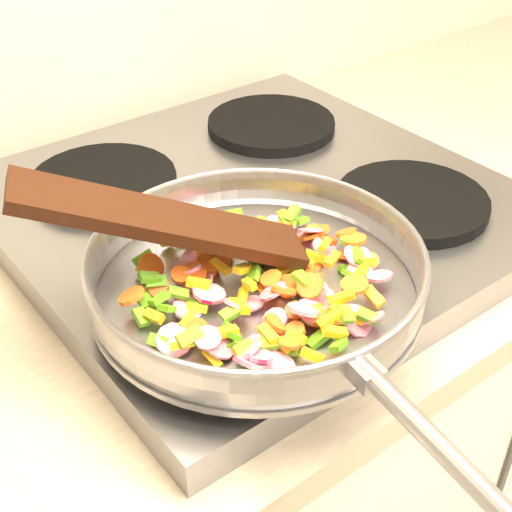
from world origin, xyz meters
TOP-DOWN VIEW (x-y plane):
  - base_cabinet at (0.00, 1.67)m, footprint 3.00×0.65m
  - cooktop at (-0.70, 1.67)m, footprint 0.60×0.60m
  - grate_fl at (-0.84, 1.52)m, footprint 0.19×0.19m
  - grate_fr at (-0.56, 1.52)m, footprint 0.19×0.19m
  - grate_bl at (-0.84, 1.81)m, footprint 0.19×0.19m
  - grate_br at (-0.56, 1.81)m, footprint 0.19×0.19m
  - saute_pan at (-0.83, 1.49)m, footprint 0.37×0.54m
  - vegetable_heap at (-0.83, 1.49)m, footprint 0.28×0.27m
  - wooden_spatula at (-0.89, 1.56)m, footprint 0.28×0.18m

SIDE VIEW (x-z plane):
  - base_cabinet at x=0.00m, z-range 0.00..0.86m
  - cooktop at x=-0.70m, z-range 0.90..0.94m
  - grate_fl at x=-0.84m, z-range 0.94..0.96m
  - grate_fr at x=-0.56m, z-range 0.94..0.96m
  - grate_bl at x=-0.84m, z-range 0.94..0.96m
  - grate_br at x=-0.56m, z-range 0.94..0.96m
  - vegetable_heap at x=-0.83m, z-range 0.95..1.00m
  - saute_pan at x=-0.83m, z-range 0.96..1.01m
  - wooden_spatula at x=-0.89m, z-range 0.97..1.10m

